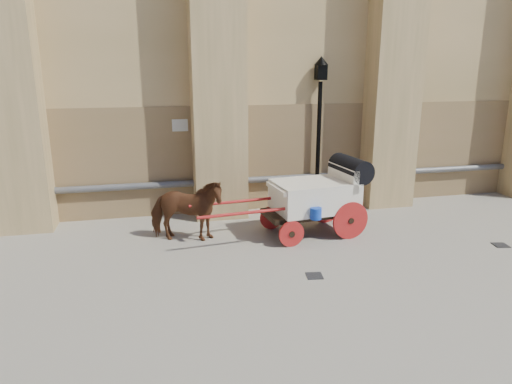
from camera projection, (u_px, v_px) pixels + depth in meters
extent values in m
plane|color=gray|center=(294.00, 264.00, 9.60)|extent=(90.00, 90.00, 0.00)
cube|color=olive|center=(317.00, 155.00, 13.54)|extent=(44.00, 0.35, 3.00)
cylinder|color=#59595B|center=(319.00, 176.00, 13.44)|extent=(42.00, 0.18, 0.18)
cube|color=beige|center=(180.00, 125.00, 12.24)|extent=(0.42, 0.04, 0.32)
imported|color=brown|center=(186.00, 210.00, 10.69)|extent=(1.94, 1.27, 1.51)
cube|color=black|center=(310.00, 212.00, 11.21)|extent=(2.35, 1.26, 0.12)
cube|color=white|center=(314.00, 196.00, 11.14)|extent=(2.07, 1.48, 0.72)
cube|color=white|center=(343.00, 177.00, 11.27)|extent=(0.29, 1.29, 0.56)
cube|color=white|center=(282.00, 189.00, 10.79)|extent=(0.48, 1.16, 0.10)
cylinder|color=black|center=(351.00, 168.00, 11.28)|extent=(0.71, 1.33, 0.57)
cylinder|color=#B21D1B|center=(350.00, 220.00, 10.90)|extent=(0.92, 0.16, 0.92)
cylinder|color=#B21D1B|center=(326.00, 206.00, 12.06)|extent=(0.92, 0.16, 0.92)
cylinder|color=#B21D1B|center=(291.00, 234.00, 10.46)|extent=(0.62, 0.13, 0.61)
cylinder|color=#B21D1B|center=(272.00, 217.00, 11.61)|extent=(0.62, 0.13, 0.61)
cylinder|color=#B21D1B|center=(251.00, 212.00, 10.18)|extent=(2.45, 0.33, 0.07)
cylinder|color=#B21D1B|center=(239.00, 201.00, 11.02)|extent=(2.45, 0.33, 0.07)
cylinder|color=#123FBF|center=(316.00, 213.00, 10.44)|extent=(0.27, 0.27, 0.27)
cylinder|color=black|center=(318.00, 146.00, 13.11)|extent=(0.12, 0.12, 3.63)
cone|color=black|center=(316.00, 201.00, 13.53)|extent=(0.36, 0.36, 0.36)
cube|color=black|center=(321.00, 72.00, 12.57)|extent=(0.28, 0.28, 0.42)
cone|color=black|center=(321.00, 61.00, 12.49)|extent=(0.40, 0.40, 0.24)
cube|color=black|center=(314.00, 276.00, 9.03)|extent=(0.37, 0.37, 0.01)
cube|color=black|center=(501.00, 245.00, 10.59)|extent=(0.37, 0.37, 0.01)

